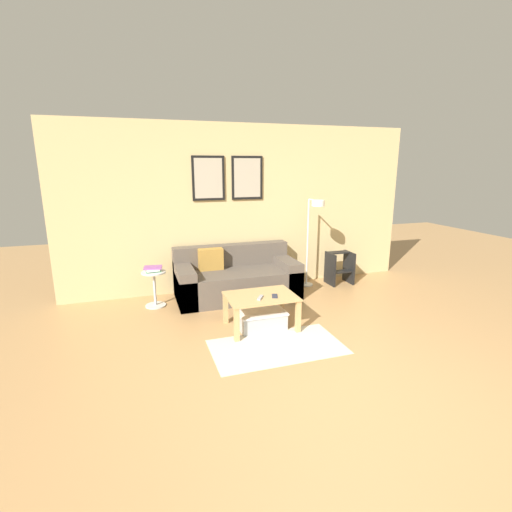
{
  "coord_description": "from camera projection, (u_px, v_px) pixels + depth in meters",
  "views": [
    {
      "loc": [
        -1.66,
        -2.27,
        1.93
      ],
      "look_at": [
        -0.28,
        1.92,
        0.85
      ],
      "focal_mm": 26.0,
      "sensor_mm": 36.0,
      "label": 1
    }
  ],
  "objects": [
    {
      "name": "step_stool",
      "position": [
        340.0,
        267.0,
        6.16
      ],
      "size": [
        0.39,
        0.34,
        0.53
      ],
      "color": "black",
      "rests_on": "ground_plane"
    },
    {
      "name": "coffee_table",
      "position": [
        261.0,
        302.0,
        4.46
      ],
      "size": [
        0.83,
        0.6,
        0.41
      ],
      "color": "tan",
      "rests_on": "ground_plane"
    },
    {
      "name": "area_rug",
      "position": [
        277.0,
        347.0,
        4.05
      ],
      "size": [
        1.43,
        0.79,
        0.01
      ],
      "primitive_type": "cube",
      "color": "beige",
      "rests_on": "ground_plane"
    },
    {
      "name": "couch",
      "position": [
        236.0,
        279.0,
        5.56
      ],
      "size": [
        1.79,
        0.85,
        0.74
      ],
      "color": "brown",
      "rests_on": "ground_plane"
    },
    {
      "name": "cell_phone",
      "position": [
        275.0,
        296.0,
        4.42
      ],
      "size": [
        0.11,
        0.15,
        0.01
      ],
      "primitive_type": "cube",
      "rotation": [
        0.0,
        0.0,
        -0.33
      ],
      "color": "#1E2338",
      "rests_on": "coffee_table"
    },
    {
      "name": "storage_bin",
      "position": [
        261.0,
        318.0,
        4.53
      ],
      "size": [
        0.57,
        0.44,
        0.22
      ],
      "color": "#9EA3A8",
      "rests_on": "ground_plane"
    },
    {
      "name": "remote_control",
      "position": [
        260.0,
        298.0,
        4.34
      ],
      "size": [
        0.12,
        0.15,
        0.02
      ],
      "primitive_type": "cube",
      "rotation": [
        0.0,
        0.0,
        -0.58
      ],
      "color": "#99999E",
      "rests_on": "coffee_table"
    },
    {
      "name": "wall_back",
      "position": [
        244.0,
        207.0,
        5.82
      ],
      "size": [
        5.6,
        0.09,
        2.55
      ],
      "color": "tan",
      "rests_on": "ground_plane"
    },
    {
      "name": "book_stack",
      "position": [
        153.0,
        269.0,
        5.12
      ],
      "size": [
        0.26,
        0.2,
        0.07
      ],
      "color": "#387F4C",
      "rests_on": "side_table"
    },
    {
      "name": "floor_lamp",
      "position": [
        314.0,
        226.0,
        5.72
      ],
      "size": [
        0.21,
        0.51,
        1.43
      ],
      "color": "silver",
      "rests_on": "ground_plane"
    },
    {
      "name": "ground_plane",
      "position": [
        360.0,
        406.0,
        3.06
      ],
      "size": [
        16.0,
        16.0,
        0.0
      ],
      "primitive_type": "plane",
      "color": "tan"
    },
    {
      "name": "side_table",
      "position": [
        154.0,
        286.0,
        5.16
      ],
      "size": [
        0.33,
        0.33,
        0.5
      ],
      "color": "silver",
      "rests_on": "ground_plane"
    }
  ]
}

